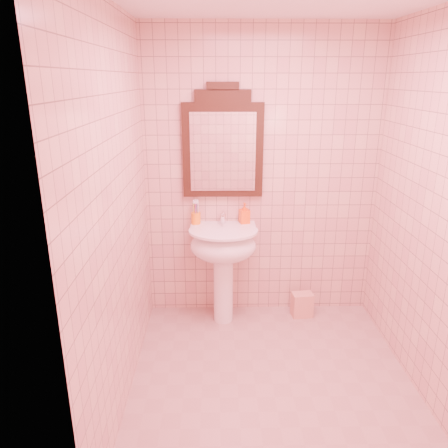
{
  "coord_description": "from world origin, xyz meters",
  "views": [
    {
      "loc": [
        -0.39,
        -2.58,
        2.07
      ],
      "look_at": [
        -0.33,
        0.55,
        1.02
      ],
      "focal_mm": 35.0,
      "sensor_mm": 36.0,
      "label": 1
    }
  ],
  "objects_px": {
    "pedestal_sink": "(223,252)",
    "towel": "(302,305)",
    "mirror": "(223,145)",
    "soap_dispenser": "(244,213)",
    "toothbrush_cup": "(196,218)"
  },
  "relations": [
    {
      "from": "pedestal_sink",
      "to": "towel",
      "type": "relative_size",
      "value": 3.88
    },
    {
      "from": "mirror",
      "to": "toothbrush_cup",
      "type": "height_order",
      "value": "mirror"
    },
    {
      "from": "pedestal_sink",
      "to": "mirror",
      "type": "height_order",
      "value": "mirror"
    },
    {
      "from": "pedestal_sink",
      "to": "soap_dispenser",
      "type": "height_order",
      "value": "soap_dispenser"
    },
    {
      "from": "pedestal_sink",
      "to": "towel",
      "type": "xyz_separation_m",
      "value": [
        0.72,
        0.06,
        -0.55
      ]
    },
    {
      "from": "soap_dispenser",
      "to": "pedestal_sink",
      "type": "bearing_deg",
      "value": -152.56
    },
    {
      "from": "toothbrush_cup",
      "to": "pedestal_sink",
      "type": "bearing_deg",
      "value": -33.28
    },
    {
      "from": "pedestal_sink",
      "to": "towel",
      "type": "distance_m",
      "value": 0.91
    },
    {
      "from": "mirror",
      "to": "soap_dispenser",
      "type": "xyz_separation_m",
      "value": [
        0.19,
        -0.03,
        -0.58
      ]
    },
    {
      "from": "soap_dispenser",
      "to": "towel",
      "type": "xyz_separation_m",
      "value": [
        0.53,
        -0.1,
        -0.84
      ]
    },
    {
      "from": "pedestal_sink",
      "to": "toothbrush_cup",
      "type": "xyz_separation_m",
      "value": [
        -0.23,
        0.15,
        0.26
      ]
    },
    {
      "from": "mirror",
      "to": "soap_dispenser",
      "type": "bearing_deg",
      "value": -10.21
    },
    {
      "from": "toothbrush_cup",
      "to": "towel",
      "type": "bearing_deg",
      "value": -5.49
    },
    {
      "from": "soap_dispenser",
      "to": "towel",
      "type": "distance_m",
      "value": 1.0
    },
    {
      "from": "towel",
      "to": "mirror",
      "type": "bearing_deg",
      "value": 169.06
    }
  ]
}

